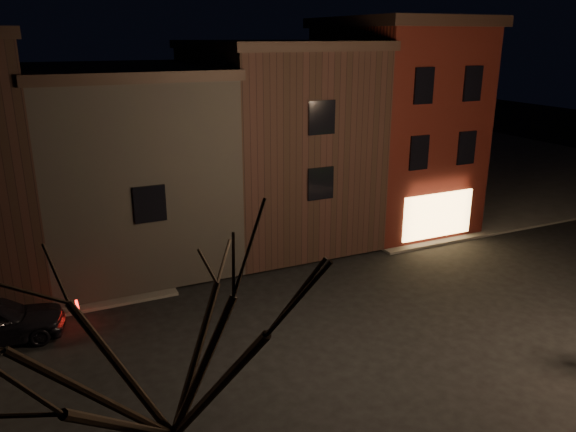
# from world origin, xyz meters

# --- Properties ---
(ground) EXTENTS (120.00, 120.00, 0.00)m
(ground) POSITION_xyz_m (0.00, 0.00, 0.00)
(ground) COLOR black
(ground) RESTS_ON ground
(sidewalk_far_right) EXTENTS (30.00, 30.00, 0.12)m
(sidewalk_far_right) POSITION_xyz_m (20.00, 20.00, 0.06)
(sidewalk_far_right) COLOR #2D2B28
(sidewalk_far_right) RESTS_ON ground
(corner_building) EXTENTS (6.50, 8.50, 10.50)m
(corner_building) POSITION_xyz_m (8.00, 9.47, 5.40)
(corner_building) COLOR #40100B
(corner_building) RESTS_ON ground
(row_building_a) EXTENTS (7.30, 10.30, 9.40)m
(row_building_a) POSITION_xyz_m (1.50, 10.50, 4.83)
(row_building_a) COLOR black
(row_building_a) RESTS_ON ground
(row_building_b) EXTENTS (7.80, 10.30, 8.40)m
(row_building_b) POSITION_xyz_m (-5.75, 10.50, 4.33)
(row_building_b) COLOR black
(row_building_b) RESTS_ON ground
(bare_tree_left) EXTENTS (5.60, 5.60, 7.50)m
(bare_tree_left) POSITION_xyz_m (-8.00, -7.00, 5.43)
(bare_tree_left) COLOR black
(bare_tree_left) RESTS_ON sidewalk_near_left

